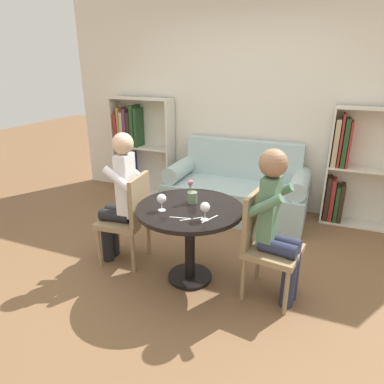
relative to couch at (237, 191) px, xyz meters
name	(u,v)px	position (x,y,z in m)	size (l,w,h in m)	color
ground_plane	(190,278)	(0.00, -1.57, -0.31)	(16.00, 16.00, 0.00)	brown
back_wall	(249,105)	(0.00, 0.42, 1.04)	(5.20, 0.05, 2.70)	silver
round_table	(190,222)	(0.00, -1.57, 0.25)	(0.92, 0.92, 0.71)	black
couch	(237,191)	(0.00, 0.00, 0.00)	(1.75, 0.80, 0.92)	#A8C1C1
bookshelf_left	(137,146)	(-1.62, 0.27, 0.40)	(0.91, 0.28, 1.40)	silver
bookshelf_right	(356,170)	(1.36, 0.27, 0.36)	(0.91, 0.28, 1.40)	silver
chair_left	(129,215)	(-0.65, -1.51, 0.18)	(0.46, 0.46, 0.90)	#937A56
chair_right	(265,241)	(0.65, -1.53, 0.18)	(0.48, 0.48, 0.90)	#937A56
person_left	(119,197)	(-0.74, -1.52, 0.36)	(0.44, 0.36, 1.29)	black
person_right	(277,222)	(0.73, -1.55, 0.38)	(0.45, 0.38, 1.27)	#282D47
wine_glass_left	(162,199)	(-0.19, -1.72, 0.50)	(0.08, 0.08, 0.14)	white
wine_glass_right	(205,208)	(0.21, -1.76, 0.50)	(0.08, 0.08, 0.15)	white
flower_vase	(192,195)	(-0.02, -1.47, 0.47)	(0.09, 0.09, 0.21)	gray
knife_left_setting	(191,219)	(0.10, -1.78, 0.40)	(0.15, 0.13, 0.00)	silver
fork_left_setting	(210,219)	(0.24, -1.73, 0.40)	(0.08, 0.18, 0.00)	silver
knife_right_setting	(181,218)	(0.02, -1.79, 0.40)	(0.19, 0.05, 0.00)	silver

